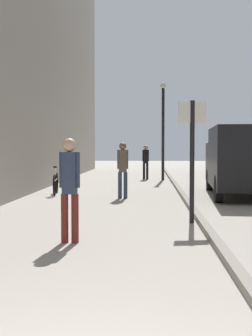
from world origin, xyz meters
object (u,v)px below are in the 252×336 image
(delivery_van, at_px, (240,159))
(cafe_chair_near_window, at_px, (73,175))
(pedestrian_mid_block, at_px, (70,183))
(bicycle_leaning, at_px, (56,183))
(lamp_post, at_px, (163,125))
(pedestrian_far_crossing, at_px, (146,160))
(pedestrian_main_foreground, at_px, (123,166))
(street_sign_post, at_px, (192,151))

(delivery_van, bearing_deg, cafe_chair_near_window, 161.70)
(pedestrian_mid_block, xyz_separation_m, bicycle_leaning, (-1.85, 7.92, -0.64))
(pedestrian_mid_block, xyz_separation_m, lamp_post, (2.02, 15.07, 1.70))
(pedestrian_far_crossing, bearing_deg, cafe_chair_near_window, -136.11)
(pedestrian_main_foreground, relative_size, cafe_chair_near_window, 1.88)
(delivery_van, relative_size, lamp_post, 1.20)
(pedestrian_main_foreground, distance_m, bicycle_leaning, 2.67)
(pedestrian_mid_block, bearing_deg, bicycle_leaning, 105.74)
(pedestrian_main_foreground, relative_size, pedestrian_far_crossing, 1.03)
(pedestrian_far_crossing, xyz_separation_m, delivery_van, (3.19, -7.75, 0.23))
(delivery_van, bearing_deg, pedestrian_main_foreground, -163.17)
(pedestrian_main_foreground, relative_size, pedestrian_mid_block, 1.00)
(street_sign_post, bearing_deg, delivery_van, -121.98)
(pedestrian_far_crossing, height_order, delivery_van, delivery_van)
(pedestrian_far_crossing, bearing_deg, pedestrian_main_foreground, -112.85)
(pedestrian_far_crossing, height_order, bicycle_leaning, pedestrian_far_crossing)
(pedestrian_main_foreground, distance_m, pedestrian_mid_block, 6.85)
(lamp_post, bearing_deg, bicycle_leaning, -118.42)
(street_sign_post, xyz_separation_m, bicycle_leaning, (-4.10, 5.77, -1.16))
(pedestrian_mid_block, distance_m, lamp_post, 15.30)
(delivery_van, relative_size, bicycle_leaning, 3.23)
(pedestrian_far_crossing, height_order, cafe_chair_near_window, pedestrian_far_crossing)
(street_sign_post, xyz_separation_m, cafe_chair_near_window, (-3.87, 7.99, -1.00))
(pedestrian_far_crossing, xyz_separation_m, cafe_chair_near_window, (-2.79, -5.34, -0.44))
(street_sign_post, height_order, lamp_post, lamp_post)
(delivery_van, distance_m, bicycle_leaning, 6.26)
(delivery_van, distance_m, cafe_chair_near_window, 6.48)
(delivery_van, relative_size, street_sign_post, 2.19)
(bicycle_leaning, relative_size, cafe_chair_near_window, 1.88)
(pedestrian_mid_block, relative_size, bicycle_leaning, 1.00)
(pedestrian_main_foreground, bearing_deg, pedestrian_mid_block, 75.66)
(pedestrian_mid_block, xyz_separation_m, pedestrian_far_crossing, (1.17, 15.48, -0.03))
(pedestrian_mid_block, distance_m, cafe_chair_near_window, 10.28)
(pedestrian_mid_block, xyz_separation_m, cafe_chair_near_window, (-1.63, 10.14, -0.47))
(bicycle_leaning, bearing_deg, lamp_post, 54.43)
(lamp_post, height_order, bicycle_leaning, lamp_post)
(pedestrian_mid_block, relative_size, street_sign_post, 0.68)
(pedestrian_far_crossing, distance_m, lamp_post, 1.98)
(bicycle_leaning, bearing_deg, delivery_van, -8.86)
(street_sign_post, bearing_deg, lamp_post, -100.30)
(pedestrian_main_foreground, distance_m, lamp_post, 8.55)
(pedestrian_far_crossing, xyz_separation_m, bicycle_leaning, (-3.02, -7.56, -0.61))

